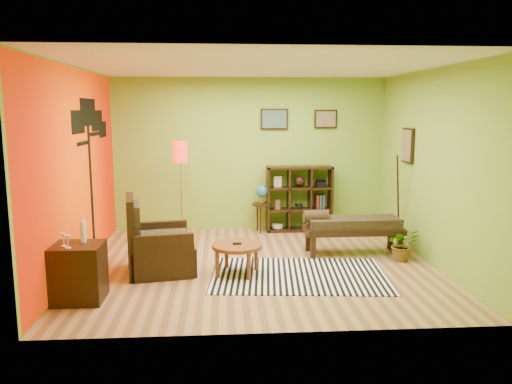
{
  "coord_description": "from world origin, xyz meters",
  "views": [
    {
      "loc": [
        -0.52,
        -6.93,
        2.2
      ],
      "look_at": [
        -0.03,
        0.11,
        1.05
      ],
      "focal_mm": 35.0,
      "sensor_mm": 36.0,
      "label": 1
    }
  ],
  "objects": [
    {
      "name": "ground",
      "position": [
        0.0,
        0.0,
        0.0
      ],
      "size": [
        5.0,
        5.0,
        0.0
      ],
      "primitive_type": "plane",
      "color": "tan",
      "rests_on": "ground"
    },
    {
      "name": "bench",
      "position": [
        1.46,
        0.47,
        0.45
      ],
      "size": [
        1.54,
        0.55,
        0.7
      ],
      "color": "black",
      "rests_on": "ground"
    },
    {
      "name": "coffee_table",
      "position": [
        -0.32,
        -0.4,
        0.36
      ],
      "size": [
        0.68,
        0.68,
        0.44
      ],
      "color": "brown",
      "rests_on": "ground"
    },
    {
      "name": "cube_shelf",
      "position": [
        0.91,
        2.03,
        0.6
      ],
      "size": [
        1.2,
        0.35,
        1.2
      ],
      "color": "black",
      "rests_on": "ground"
    },
    {
      "name": "room_shell",
      "position": [
        -0.09,
        0.01,
        1.8
      ],
      "size": [
        5.04,
        4.54,
        2.82
      ],
      "color": "#7DAE34",
      "rests_on": "ground"
    },
    {
      "name": "globe_table",
      "position": [
        0.21,
        1.97,
        0.66
      ],
      "size": [
        0.36,
        0.36,
        0.87
      ],
      "color": "black",
      "rests_on": "ground"
    },
    {
      "name": "potted_plant",
      "position": [
        2.14,
        0.06,
        0.19
      ],
      "size": [
        0.47,
        0.51,
        0.39
      ],
      "primitive_type": "imported",
      "rotation": [
        0.0,
        0.0,
        -0.05
      ],
      "color": "#26661E",
      "rests_on": "ground"
    },
    {
      "name": "floor_lamp",
      "position": [
        -1.2,
        1.36,
        1.38
      ],
      "size": [
        0.26,
        0.26,
        1.7
      ],
      "color": "silver",
      "rests_on": "ground"
    },
    {
      "name": "armchair",
      "position": [
        -1.43,
        -0.22,
        0.32
      ],
      "size": [
        1.02,
        1.02,
        1.07
      ],
      "color": "black",
      "rests_on": "ground"
    },
    {
      "name": "zebra_rug",
      "position": [
        0.51,
        -0.51,
        0.01
      ],
      "size": [
        2.48,
        1.74,
        0.01
      ],
      "primitive_type": "cube",
      "rotation": [
        0.0,
        0.0,
        -0.09
      ],
      "color": "white",
      "rests_on": "ground"
    },
    {
      "name": "side_cabinet",
      "position": [
        -2.2,
        -1.22,
        0.34
      ],
      "size": [
        0.57,
        0.52,
        0.99
      ],
      "color": "black",
      "rests_on": "ground"
    }
  ]
}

